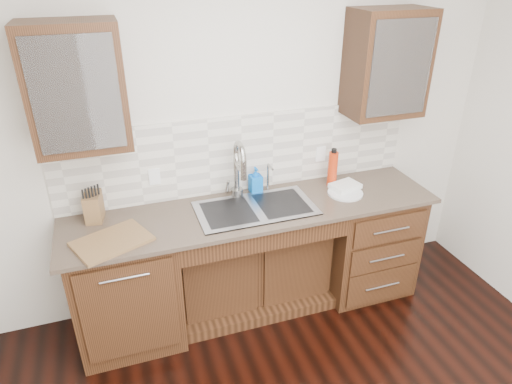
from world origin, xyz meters
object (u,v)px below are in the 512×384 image
object	(u,v)px
knife_block	(94,207)
cutting_board	(112,241)
water_bottle	(333,169)
plate	(345,193)
soap_bottle	(256,180)

from	to	relation	value
knife_block	cutting_board	world-z (taller)	knife_block
water_bottle	cutting_board	bearing A→B (deg)	-170.20
water_bottle	plate	distance (m)	0.22
soap_bottle	knife_block	xyz separation A→B (m)	(-1.17, -0.04, -0.00)
water_bottle	plate	size ratio (longest dim) A/B	1.03
water_bottle	cutting_board	size ratio (longest dim) A/B	0.61
soap_bottle	plate	bearing A→B (deg)	-24.51
plate	knife_block	world-z (taller)	knife_block
water_bottle	knife_block	world-z (taller)	water_bottle
plate	knife_block	bearing A→B (deg)	173.10
plate	soap_bottle	bearing A→B (deg)	157.75
water_bottle	knife_block	bearing A→B (deg)	178.55
plate	cutting_board	world-z (taller)	cutting_board
soap_bottle	cutting_board	distance (m)	1.15
water_bottle	cutting_board	world-z (taller)	water_bottle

